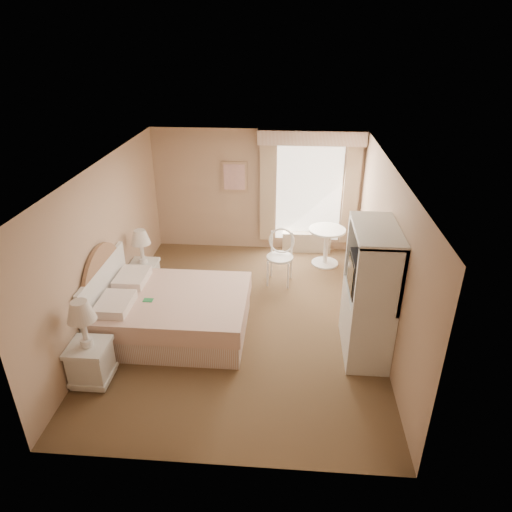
# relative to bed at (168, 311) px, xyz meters

# --- Properties ---
(room) EXTENTS (4.21, 5.51, 2.51)m
(room) POSITION_rel_bed_xyz_m (1.12, 0.41, 0.89)
(room) COLOR brown
(room) RESTS_ON ground
(window) EXTENTS (2.05, 0.22, 2.51)m
(window) POSITION_rel_bed_xyz_m (2.17, 3.06, 0.98)
(window) COLOR white
(window) RESTS_ON room
(framed_art) EXTENTS (0.52, 0.04, 0.62)m
(framed_art) POSITION_rel_bed_xyz_m (0.67, 3.12, 1.19)
(framed_art) COLOR tan
(framed_art) RESTS_ON room
(bed) EXTENTS (2.18, 1.72, 1.52)m
(bed) POSITION_rel_bed_xyz_m (0.00, 0.00, 0.00)
(bed) COLOR tan
(bed) RESTS_ON room
(nightstand_near) EXTENTS (0.50, 0.50, 1.22)m
(nightstand_near) POSITION_rel_bed_xyz_m (-0.72, -1.17, 0.10)
(nightstand_near) COLOR silver
(nightstand_near) RESTS_ON room
(nightstand_far) EXTENTS (0.47, 0.47, 1.14)m
(nightstand_far) POSITION_rel_bed_xyz_m (-0.72, 1.21, 0.07)
(nightstand_far) COLOR silver
(nightstand_far) RESTS_ON room
(round_table) EXTENTS (0.71, 0.71, 0.75)m
(round_table) POSITION_rel_bed_xyz_m (2.53, 2.48, 0.14)
(round_table) COLOR white
(round_table) RESTS_ON room
(cafe_chair) EXTENTS (0.54, 0.54, 1.00)m
(cafe_chair) POSITION_rel_bed_xyz_m (1.66, 1.74, 0.22)
(cafe_chair) COLOR white
(cafe_chair) RESTS_ON room
(armoire) EXTENTS (0.58, 1.16, 1.93)m
(armoire) POSITION_rel_bed_xyz_m (2.93, -0.21, 0.44)
(armoire) COLOR silver
(armoire) RESTS_ON room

